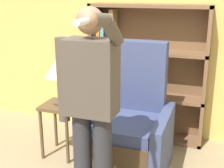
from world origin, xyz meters
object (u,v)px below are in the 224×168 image
person_standing (91,106)px  table_lamp (58,69)px  armchair (130,133)px  side_table (60,115)px  bookcase (135,73)px

person_standing → table_lamp: size_ratio=3.30×
armchair → side_table: 0.81m
person_standing → armchair: bearing=82.4°
bookcase → side_table: bookcase is taller
bookcase → table_lamp: 1.03m
table_lamp → side_table: bearing=-53.1°
side_table → person_standing: bearing=-48.1°
armchair → person_standing: size_ratio=0.77×
bookcase → person_standing: (0.07, -1.57, 0.15)m
bookcase → side_table: size_ratio=2.71×
side_table → table_lamp: table_lamp is taller
bookcase → person_standing: person_standing is taller
bookcase → armchair: 0.93m
armchair → bookcase: bearing=101.9°
side_table → armchair: bearing=-2.4°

